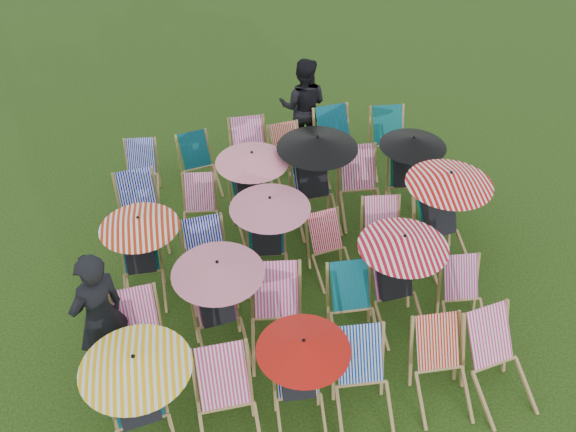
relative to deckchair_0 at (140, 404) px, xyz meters
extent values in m
plane|color=black|center=(2.09, 2.23, -0.71)|extent=(100.00, 100.00, 0.00)
cube|color=#096033|center=(-0.05, 0.19, -0.05)|extent=(0.55, 0.45, 0.59)
cube|color=black|center=(-0.04, 0.14, -0.05)|extent=(0.48, 0.50, 0.62)
sphere|color=tan|center=(-0.06, 0.24, 0.27)|extent=(0.22, 0.22, 0.22)
cylinder|color=black|center=(0.03, 0.11, 0.22)|extent=(0.03, 0.03, 0.72)
cone|color=yellow|center=(0.03, 0.11, 0.55)|extent=(1.14, 1.14, 0.18)
cube|color=#E22D81|center=(0.87, 0.20, -0.01)|extent=(0.55, 0.41, 0.63)
cube|color=#0813B0|center=(1.68, 0.21, -0.13)|extent=(0.45, 0.34, 0.52)
cube|color=black|center=(1.68, 0.17, -0.13)|extent=(0.38, 0.39, 0.55)
sphere|color=tan|center=(1.69, 0.26, 0.16)|extent=(0.19, 0.19, 0.19)
cylinder|color=black|center=(1.74, 0.13, 0.11)|extent=(0.03, 0.03, 0.64)
cone|color=#B6110A|center=(1.74, 0.13, 0.41)|extent=(1.01, 1.01, 0.16)
cube|color=#0730A0|center=(2.41, 0.24, -0.04)|extent=(0.53, 0.40, 0.60)
cube|color=red|center=(3.33, 0.28, -0.06)|extent=(0.50, 0.37, 0.58)
cube|color=#EB2F86|center=(3.93, 0.22, -0.02)|extent=(0.58, 0.48, 0.62)
cube|color=#F63196|center=(-0.05, 1.34, -0.08)|extent=(0.51, 0.40, 0.57)
cube|color=#F33085|center=(0.89, 1.43, -0.08)|extent=(0.53, 0.42, 0.57)
cube|color=black|center=(0.90, 1.38, -0.08)|extent=(0.46, 0.47, 0.60)
sphere|color=tan|center=(0.88, 1.48, 0.24)|extent=(0.21, 0.21, 0.21)
cylinder|color=black|center=(0.96, 1.35, 0.19)|extent=(0.03, 0.03, 0.70)
cone|color=#CE6983|center=(0.96, 1.35, 0.51)|extent=(1.10, 1.10, 0.17)
cube|color=#FB329D|center=(1.65, 1.36, -0.01)|extent=(0.58, 0.46, 0.63)
cube|color=#0A7242|center=(2.58, 1.33, -0.08)|extent=(0.48, 0.36, 0.57)
cube|color=#D92B92|center=(3.15, 1.45, -0.07)|extent=(0.53, 0.41, 0.58)
cube|color=black|center=(3.16, 1.40, -0.07)|extent=(0.45, 0.47, 0.61)
sphere|color=tan|center=(3.15, 1.50, 0.25)|extent=(0.21, 0.21, 0.21)
cylinder|color=black|center=(3.22, 1.37, 0.20)|extent=(0.03, 0.03, 0.71)
cone|color=#B6091F|center=(3.22, 1.37, 0.53)|extent=(1.12, 1.12, 0.17)
cube|color=#CC2885|center=(4.03, 1.27, -0.13)|extent=(0.46, 0.35, 0.52)
cube|color=#0A6D2A|center=(0.00, 2.51, -0.12)|extent=(0.45, 0.33, 0.54)
cube|color=black|center=(0.00, 2.47, -0.12)|extent=(0.38, 0.39, 0.56)
sphere|color=tan|center=(0.00, 2.56, 0.18)|extent=(0.20, 0.20, 0.20)
cylinder|color=black|center=(0.05, 2.43, 0.13)|extent=(0.03, 0.03, 0.66)
cone|color=red|center=(0.05, 2.43, 0.43)|extent=(1.03, 1.03, 0.16)
cube|color=#080DAE|center=(0.85, 2.46, -0.05)|extent=(0.53, 0.41, 0.60)
cube|color=#09653F|center=(1.71, 2.55, -0.09)|extent=(0.50, 0.39, 0.56)
cube|color=black|center=(1.70, 2.50, -0.09)|extent=(0.43, 0.44, 0.59)
sphere|color=tan|center=(1.71, 2.60, 0.22)|extent=(0.21, 0.21, 0.21)
cylinder|color=black|center=(1.76, 2.46, 0.17)|extent=(0.03, 0.03, 0.69)
cone|color=#CF6A85|center=(1.76, 2.46, 0.49)|extent=(1.08, 1.08, 0.17)
cube|color=red|center=(2.52, 2.48, -0.14)|extent=(0.48, 0.39, 0.51)
cube|color=#EB2F84|center=(3.36, 2.56, -0.09)|extent=(0.50, 0.39, 0.56)
cube|color=#0B7726|center=(4.12, 2.48, -0.03)|extent=(0.58, 0.48, 0.62)
cube|color=black|center=(4.13, 2.43, -0.03)|extent=(0.51, 0.52, 0.65)
sphere|color=tan|center=(4.11, 2.53, 0.31)|extent=(0.23, 0.23, 0.23)
cylinder|color=black|center=(4.20, 2.40, 0.26)|extent=(0.03, 0.03, 0.76)
cone|color=red|center=(4.20, 2.40, 0.60)|extent=(1.19, 1.19, 0.18)
cube|color=#071396|center=(-0.04, 3.70, -0.04)|extent=(0.55, 0.44, 0.61)
cube|color=#CE2973|center=(0.87, 3.68, -0.14)|extent=(0.47, 0.37, 0.52)
cube|color=#0B732E|center=(1.60, 3.63, -0.09)|extent=(0.52, 0.42, 0.56)
cube|color=black|center=(1.61, 3.59, -0.09)|extent=(0.45, 0.46, 0.58)
sphere|color=tan|center=(1.59, 3.68, 0.21)|extent=(0.20, 0.20, 0.20)
cylinder|color=black|center=(1.67, 3.56, 0.16)|extent=(0.03, 0.03, 0.68)
cone|color=pink|center=(1.67, 3.56, 0.48)|extent=(1.07, 1.07, 0.17)
cube|color=#0819AA|center=(2.56, 3.67, -0.02)|extent=(0.55, 0.43, 0.62)
cube|color=black|center=(2.57, 3.61, -0.02)|extent=(0.47, 0.48, 0.65)
sphere|color=tan|center=(2.56, 3.72, 0.32)|extent=(0.23, 0.23, 0.23)
cylinder|color=black|center=(2.64, 3.58, 0.27)|extent=(0.03, 0.03, 0.76)
cone|color=black|center=(2.64, 3.58, 0.61)|extent=(1.20, 1.20, 0.18)
cube|color=#CB286C|center=(3.32, 3.72, -0.02)|extent=(0.54, 0.41, 0.62)
cube|color=#0A7230|center=(4.09, 3.71, -0.12)|extent=(0.48, 0.38, 0.53)
cube|color=black|center=(4.08, 3.67, -0.13)|extent=(0.41, 0.43, 0.55)
sphere|color=tan|center=(4.09, 3.76, 0.17)|extent=(0.19, 0.19, 0.19)
cylinder|color=black|center=(4.13, 3.62, 0.12)|extent=(0.03, 0.03, 0.65)
cone|color=black|center=(4.13, 3.62, 0.42)|extent=(1.02, 1.02, 0.16)
cube|color=#0817AC|center=(0.01, 4.79, -0.13)|extent=(0.46, 0.36, 0.52)
cube|color=#096123|center=(0.88, 4.81, -0.12)|extent=(0.50, 0.41, 0.53)
cube|color=#E12D93|center=(1.77, 4.90, -0.03)|extent=(0.52, 0.38, 0.61)
cube|color=red|center=(2.38, 4.80, -0.11)|extent=(0.50, 0.40, 0.54)
cube|color=#0A7044|center=(3.22, 4.91, 0.00)|extent=(0.58, 0.46, 0.64)
cube|color=#0B7735|center=(4.16, 4.86, -0.05)|extent=(0.53, 0.40, 0.60)
imported|color=black|center=(-0.42, 1.12, 0.20)|extent=(0.79, 0.75, 1.82)
imported|color=black|center=(2.80, 5.39, 0.16)|extent=(1.01, 0.88, 1.75)
camera|label=1|loc=(0.81, -4.06, 5.69)|focal=40.00mm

